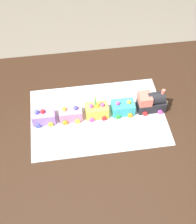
% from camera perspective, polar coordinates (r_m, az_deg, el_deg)
% --- Properties ---
extents(ground_plane, '(8.00, 8.00, 0.00)m').
position_cam_1_polar(ground_plane, '(2.04, -1.89, -14.97)').
color(ground_plane, gray).
extents(dining_table, '(1.40, 1.00, 0.74)m').
position_cam_1_polar(dining_table, '(1.49, -2.51, -4.75)').
color(dining_table, '#382316').
rests_on(dining_table, ground).
extents(cake_board, '(0.60, 0.40, 0.00)m').
position_cam_1_polar(cake_board, '(1.43, 0.00, -0.82)').
color(cake_board, silver).
rests_on(cake_board, dining_table).
extents(cake_locomotive, '(0.14, 0.08, 0.12)m').
position_cam_1_polar(cake_locomotive, '(1.44, 9.55, 1.82)').
color(cake_locomotive, '#232328').
rests_on(cake_locomotive, cake_board).
extents(cake_car_tanker_turquoise, '(0.10, 0.08, 0.07)m').
position_cam_1_polar(cake_car_tanker_turquoise, '(1.43, 4.49, 0.80)').
color(cake_car_tanker_turquoise, '#38B7C6').
rests_on(cake_car_tanker_turquoise, cake_board).
extents(cake_car_caboose_lemon, '(0.10, 0.08, 0.07)m').
position_cam_1_polar(cake_car_caboose_lemon, '(1.41, -0.20, 0.30)').
color(cake_car_caboose_lemon, '#F4E04C').
rests_on(cake_car_caboose_lemon, cake_board).
extents(cake_car_flatbed_bubblegum, '(0.10, 0.08, 0.07)m').
position_cam_1_polar(cake_car_flatbed_bubblegum, '(1.41, -4.96, -0.25)').
color(cake_car_flatbed_bubblegum, pink).
rests_on(cake_car_flatbed_bubblegum, cake_board).
extents(cake_car_gondola_lavender, '(0.10, 0.08, 0.07)m').
position_cam_1_polar(cake_car_gondola_lavender, '(1.41, -9.74, -0.78)').
color(cake_car_gondola_lavender, '#AD84E0').
rests_on(cake_car_gondola_lavender, cake_board).
extents(birthday_candle, '(0.01, 0.01, 0.05)m').
position_cam_1_polar(birthday_candle, '(1.36, -0.50, 2.09)').
color(birthday_candle, '#66D872').
rests_on(birthday_candle, cake_car_caboose_lemon).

